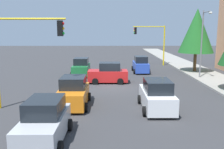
{
  "coord_description": "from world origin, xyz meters",
  "views": [
    {
      "loc": [
        21.7,
        -0.27,
        5.04
      ],
      "look_at": [
        0.24,
        -0.09,
        1.2
      ],
      "focal_mm": 39.81,
      "sensor_mm": 36.0,
      "label": 1
    }
  ],
  "objects": [
    {
      "name": "lane_arrow_near",
      "position": [
        11.51,
        -3.0,
        0.01
      ],
      "size": [
        2.4,
        1.1,
        1.1
      ],
      "color": "silver",
      "rests_on": "ground"
    },
    {
      "name": "car_red",
      "position": [
        -2.0,
        -0.43,
        0.9
      ],
      "size": [
        2.06,
        3.81,
        1.98
      ],
      "color": "red",
      "rests_on": "ground"
    },
    {
      "name": "car_white",
      "position": [
        6.37,
        2.72,
        0.9
      ],
      "size": [
        4.17,
        2.08,
        1.98
      ],
      "color": "white",
      "rests_on": "ground"
    },
    {
      "name": "car_green",
      "position": [
        -5.85,
        -3.5,
        0.9
      ],
      "size": [
        3.77,
        2.05,
        1.98
      ],
      "color": "#1E7238",
      "rests_on": "ground"
    },
    {
      "name": "sidewalk_kerb",
      "position": [
        -5.0,
        10.5,
        0.07
      ],
      "size": [
        80.0,
        4.0,
        0.15
      ],
      "primitive_type": "cube",
      "color": "gray",
      "rests_on": "ground"
    },
    {
      "name": "car_blue",
      "position": [
        -7.98,
        3.44,
        0.9
      ],
      "size": [
        3.9,
        1.93,
        1.98
      ],
      "color": "blue",
      "rests_on": "ground"
    },
    {
      "name": "street_lamp_curbside",
      "position": [
        -3.61,
        9.2,
        4.35
      ],
      "size": [
        2.15,
        0.28,
        7.0
      ],
      "color": "slate",
      "rests_on": "ground"
    },
    {
      "name": "car_orange",
      "position": [
        5.5,
        -2.73,
        0.9
      ],
      "size": [
        4.01,
        2.11,
        1.98
      ],
      "color": "orange",
      "rests_on": "ground"
    },
    {
      "name": "ground_plane",
      "position": [
        0.0,
        0.0,
        0.0
      ],
      "size": [
        120.0,
        120.0,
        0.0
      ],
      "primitive_type": "plane",
      "color": "#353538"
    },
    {
      "name": "car_silver",
      "position": [
        10.93,
        -3.25,
        0.9
      ],
      "size": [
        4.08,
        2.06,
        1.98
      ],
      "color": "#B2B5BA",
      "rests_on": "ground"
    },
    {
      "name": "tree_roadside_mid",
      "position": [
        -8.0,
        10.0,
        4.96
      ],
      "size": [
        4.14,
        4.14,
        7.55
      ],
      "color": "brown",
      "rests_on": "ground"
    },
    {
      "name": "traffic_signal_far_left",
      "position": [
        -14.0,
        5.7,
        4.02
      ],
      "size": [
        0.36,
        4.59,
        5.68
      ],
      "color": "yellow",
      "rests_on": "ground"
    },
    {
      "name": "traffic_signal_near_right",
      "position": [
        6.0,
        -5.73,
        4.15
      ],
      "size": [
        0.36,
        4.59,
        5.88
      ],
      "color": "yellow",
      "rests_on": "ground"
    }
  ]
}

